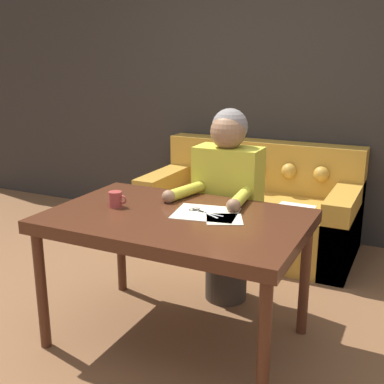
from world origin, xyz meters
name	(u,v)px	position (x,y,z in m)	size (l,w,h in m)	color
ground_plane	(160,330)	(0.00, 0.00, 0.00)	(16.00, 16.00, 0.00)	brown
wall_back	(268,90)	(0.00, 2.00, 1.30)	(8.00, 0.06, 2.60)	#2D2823
dining_table	(176,228)	(0.14, -0.04, 0.69)	(1.39, 0.89, 0.76)	#472314
couch	(251,211)	(0.03, 1.55, 0.31)	(1.76, 0.91, 0.87)	#B7842D
person	(227,204)	(0.20, 0.55, 0.67)	(0.49, 0.59, 1.28)	#33281E
pattern_paper_main	(206,213)	(0.27, 0.06, 0.76)	(0.38, 0.33, 0.00)	beige
pattern_paper_offcut	(224,219)	(0.40, 0.01, 0.76)	(0.25, 0.24, 0.00)	beige
scissors	(200,212)	(0.23, 0.07, 0.76)	(0.22, 0.13, 0.01)	silver
mug	(116,199)	(-0.24, -0.06, 0.81)	(0.11, 0.08, 0.09)	#9E3833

